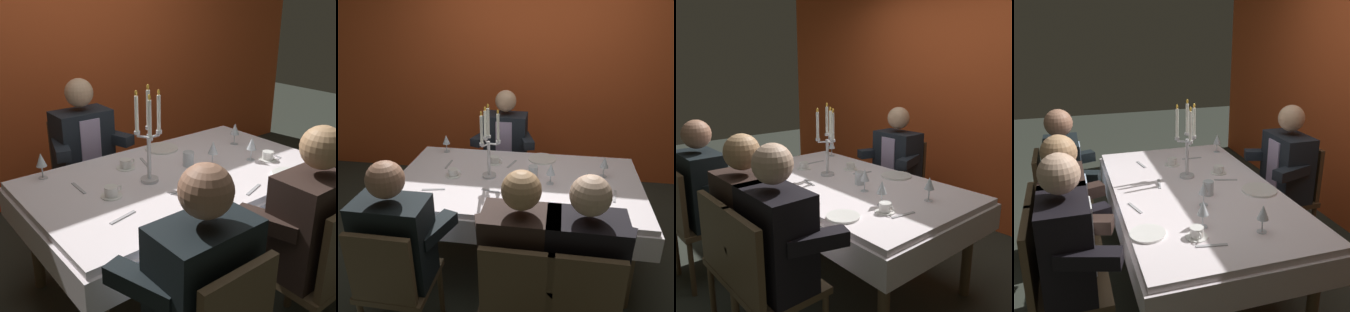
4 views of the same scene
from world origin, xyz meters
The scene contains 23 objects.
ground_plane centered at (0.00, 0.00, 0.00)m, with size 12.00×12.00×0.00m, color #2F332B.
back_wall centered at (0.00, 1.66, 1.35)m, with size 6.00×0.12×2.70m, color #E65525.
dining_table centered at (0.00, 0.00, 0.62)m, with size 1.94×1.14×0.74m.
candelabra centered at (-0.23, 0.01, 1.01)m, with size 0.15×0.17×0.59m.
dinner_plate_0 centered at (0.17, 0.41, 0.75)m, with size 0.24×0.24×0.01m, color white.
dinner_plate_1 centered at (0.51, -0.45, 0.75)m, with size 0.20×0.20×0.01m, color white.
wine_glass_0 centered at (-0.72, 0.46, 0.85)m, with size 0.07×0.07×0.16m.
wine_glass_1 centered at (0.26, -0.03, 0.86)m, with size 0.07×0.07×0.16m.
wine_glass_2 centered at (0.52, -0.14, 0.85)m, with size 0.07×0.07×0.16m.
wine_glass_3 centered at (0.67, 0.16, 0.85)m, with size 0.07×0.07×0.16m.
water_tumbler_0 centered at (0.12, 0.05, 0.79)m, with size 0.07×0.07×0.10m, color silver.
coffee_cup_0 centered at (-0.52, -0.02, 0.77)m, with size 0.13×0.12×0.06m.
coffee_cup_1 centered at (-0.23, 0.27, 0.77)m, with size 0.13×0.12×0.06m.
coffee_cup_2 centered at (0.62, -0.21, 0.77)m, with size 0.13×0.12×0.06m.
spoon_0 centered at (0.18, -0.46, 0.74)m, with size 0.17×0.02×0.01m, color #B7B7BC.
fork_1 centered at (0.72, -0.16, 0.74)m, with size 0.17×0.02×0.01m, color #B7B7BC.
fork_2 centered at (-0.59, -0.27, 0.74)m, with size 0.17×0.02×0.01m, color #B7B7BC.
fork_3 centered at (-0.08, 0.27, 0.74)m, with size 0.17×0.02×0.01m, color #B7B7BC.
fork_4 centered at (-0.16, -0.22, 0.74)m, with size 0.17×0.02×0.01m, color #B7B7BC.
spoon_5 centered at (-0.62, 0.18, 0.74)m, with size 0.17×0.02×0.01m, color #B7B7BC.
seated_diner_0 centered at (-0.61, -0.89, 0.74)m, with size 0.63×0.48×1.24m.
seated_diner_1 centered at (-0.23, 0.89, 0.74)m, with size 0.63×0.48×1.24m.
seated_diner_2 centered at (0.13, -0.89, 0.74)m, with size 0.63×0.48×1.24m.
Camera 1 is at (-1.53, -1.84, 1.79)m, focal length 43.62 mm.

